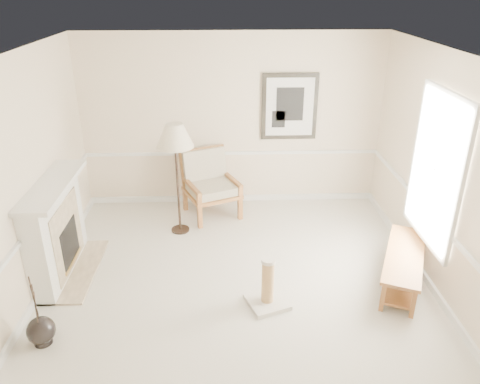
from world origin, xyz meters
name	(u,v)px	position (x,y,z in m)	size (l,w,h in m)	color
ground	(237,294)	(0.00, 0.00, 0.00)	(5.50, 5.50, 0.00)	silver
room	(249,153)	(0.14, 0.08, 1.87)	(5.04, 5.54, 2.92)	beige
fireplace	(57,230)	(-2.34, 0.60, 0.64)	(0.64, 1.64, 1.31)	white
floor_vase	(41,331)	(-2.15, -0.78, 0.16)	(0.30, 0.30, 0.89)	black
armchair	(209,180)	(-0.40, 2.32, 0.57)	(1.07, 1.10, 1.06)	olive
floor_lamp	(175,139)	(-0.85, 1.67, 1.52)	(0.69, 0.69, 1.74)	black
bench	(403,263)	(2.15, 0.19, 0.29)	(1.02, 1.56, 0.43)	olive
scratching_post	(267,290)	(0.36, -0.21, 0.20)	(0.59, 0.59, 0.65)	silver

